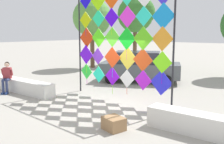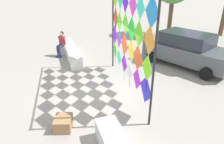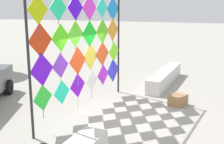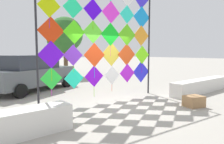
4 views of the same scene
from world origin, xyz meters
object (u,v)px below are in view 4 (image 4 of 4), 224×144
object	(u,v)px
kite_display_rack	(104,30)
parked_car	(31,73)
cardboard_box_large	(194,101)
tree_far_right	(64,36)

from	to	relation	value
kite_display_rack	parked_car	bearing A→B (deg)	110.51
cardboard_box_large	tree_far_right	xyz separation A→B (m)	(1.15, 11.65, 2.92)
kite_display_rack	parked_car	distance (m)	4.57
kite_display_rack	cardboard_box_large	size ratio (longest dim) A/B	8.14
tree_far_right	kite_display_rack	bearing A→B (deg)	-108.00
parked_car	cardboard_box_large	bearing A→B (deg)	-64.42
kite_display_rack	parked_car	size ratio (longest dim) A/B	1.03
parked_car	cardboard_box_large	distance (m)	7.45
tree_far_right	parked_car	bearing A→B (deg)	-131.27
cardboard_box_large	tree_far_right	bearing A→B (deg)	84.36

